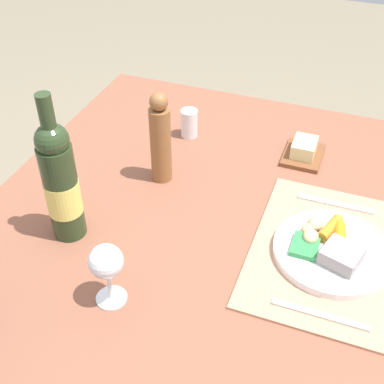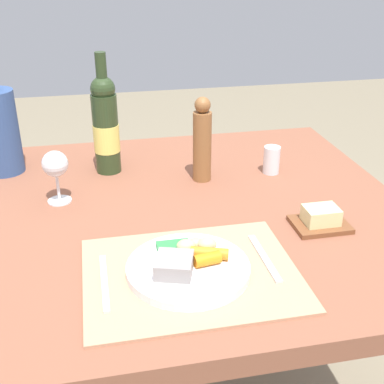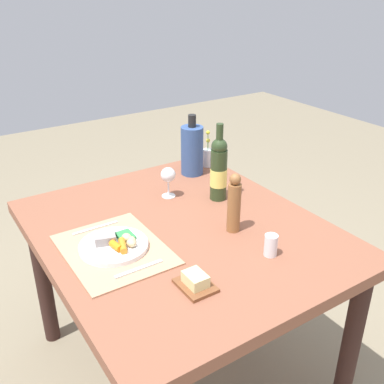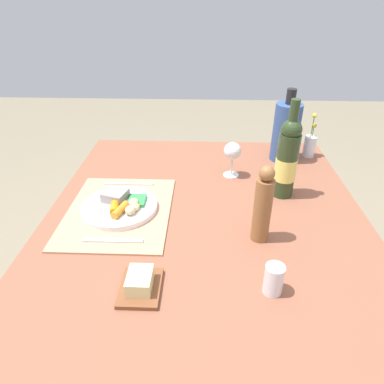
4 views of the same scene
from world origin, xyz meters
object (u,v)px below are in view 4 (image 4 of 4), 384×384
wine_bottle (287,159)px  salt_shaker (274,279)px  cooler_bottle (286,132)px  dinner_plate (120,206)px  wine_glass (232,152)px  butter_dish (140,284)px  pepper_mill (263,206)px  dining_table (205,237)px  fork (129,184)px  knife (113,240)px  flower_vase (310,145)px

wine_bottle → salt_shaker: size_ratio=4.29×
cooler_bottle → salt_shaker: size_ratio=3.76×
cooler_bottle → dinner_plate: bearing=-55.2°
wine_glass → butter_dish: (0.61, -0.26, -0.08)m
butter_dish → cooler_bottle: 0.92m
dinner_plate → salt_shaker: 0.56m
pepper_mill → butter_dish: bearing=-55.9°
wine_bottle → dining_table: bearing=-64.0°
dining_table → pepper_mill: bearing=52.6°
dinner_plate → fork: dinner_plate is taller
wine_glass → wine_bottle: size_ratio=0.40×
dinner_plate → salt_shaker: size_ratio=3.11×
fork → knife: (0.33, 0.02, 0.00)m
dinner_plate → cooler_bottle: 0.75m
butter_dish → knife: bearing=-147.8°
fork → cooler_bottle: 0.68m
flower_vase → butter_dish: bearing=-37.1°
dining_table → cooler_bottle: size_ratio=4.05×
dining_table → butter_dish: (0.34, -0.16, 0.12)m
wine_glass → flower_vase: (-0.20, 0.35, -0.05)m
dining_table → butter_dish: butter_dish is taller
dining_table → salt_shaker: bearing=26.5°
knife → wine_bottle: size_ratio=0.51×
wine_bottle → salt_shaker: (0.46, -0.11, -0.10)m
pepper_mill → fork: bearing=-123.4°
fork → cooler_bottle: size_ratio=0.61×
dining_table → dinner_plate: dinner_plate is taller
wine_glass → pepper_mill: bearing=8.7°
wine_bottle → fork: bearing=-94.0°
dining_table → cooler_bottle: cooler_bottle is taller
butter_dish → pepper_mill: (-0.22, 0.32, 0.10)m
butter_dish → wine_bottle: bearing=137.4°
pepper_mill → salt_shaker: bearing=1.4°
dining_table → knife: 0.33m
fork → wine_glass: size_ratio=1.32×
salt_shaker → wine_glass: bearing=-173.8°
butter_dish → pepper_mill: bearing=124.1°
butter_dish → pepper_mill: size_ratio=0.54×
salt_shaker → dinner_plate: bearing=-126.9°
knife → pepper_mill: pepper_mill is taller
dining_table → dinner_plate: bearing=-91.1°
wine_glass → cooler_bottle: cooler_bottle is taller
dinner_plate → pepper_mill: size_ratio=1.04×
pepper_mill → flower_vase: bearing=153.7°
wine_bottle → flower_vase: wine_bottle is taller
dining_table → wine_glass: wine_glass is taller
dinner_plate → wine_bottle: size_ratio=0.72×
salt_shaker → pepper_mill: bearing=-178.6°
knife → dinner_plate: bearing=-176.0°
cooler_bottle → fork: bearing=-67.4°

